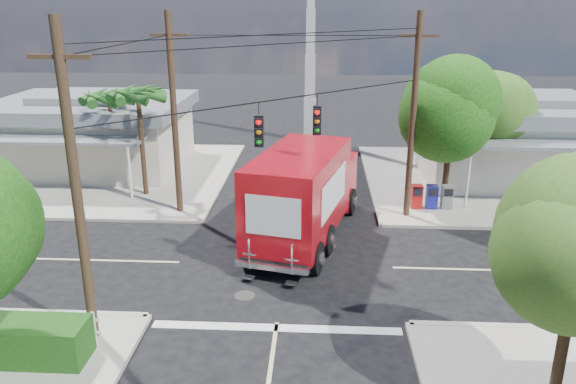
{
  "coord_description": "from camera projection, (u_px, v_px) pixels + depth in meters",
  "views": [
    {
      "loc": [
        1.18,
        -18.92,
        9.21
      ],
      "look_at": [
        0.0,
        2.0,
        2.2
      ],
      "focal_mm": 35.0,
      "sensor_mm": 36.0,
      "label": 1
    }
  ],
  "objects": [
    {
      "name": "ground",
      "position": [
        285.0,
        265.0,
        20.9
      ],
      "size": [
        120.0,
        120.0,
        0.0
      ],
      "primitive_type": "plane",
      "color": "black",
      "rests_on": "ground"
    },
    {
      "name": "building_nw",
      "position": [
        93.0,
        131.0,
        32.63
      ],
      "size": [
        10.8,
        10.2,
        4.3
      ],
      "color": "beige",
      "rests_on": "sidewalk_nw"
    },
    {
      "name": "sidewalk_ne",
      "position": [
        496.0,
        181.0,
        30.59
      ],
      "size": [
        14.12,
        14.12,
        0.14
      ],
      "color": "gray",
      "rests_on": "ground"
    },
    {
      "name": "sidewalk_nw",
      "position": [
        105.0,
        175.0,
        31.76
      ],
      "size": [
        14.12,
        14.12,
        0.14
      ],
      "color": "gray",
      "rests_on": "ground"
    },
    {
      "name": "delivery_truck",
      "position": [
        305.0,
        193.0,
        22.72
      ],
      "size": [
        4.67,
        9.23,
        3.84
      ],
      "color": "black",
      "rests_on": "ground"
    },
    {
      "name": "tree_ne_back",
      "position": [
        495.0,
        112.0,
        27.52
      ],
      "size": [
        3.77,
        3.66,
        5.82
      ],
      "color": "#422D1C",
      "rests_on": "sidewalk_ne"
    },
    {
      "name": "road_markings",
      "position": [
        282.0,
        283.0,
        19.5
      ],
      "size": [
        32.0,
        32.0,
        0.01
      ],
      "color": "beige",
      "rests_on": "ground"
    },
    {
      "name": "utility_poles",
      "position": [
        245.0,
        132.0,
        21.02
      ],
      "size": [
        12.0,
        10.68,
        9.0
      ],
      "color": "#473321",
      "rests_on": "ground"
    },
    {
      "name": "tree_ne_front",
      "position": [
        453.0,
        108.0,
        25.4
      ],
      "size": [
        4.21,
        4.14,
        6.66
      ],
      "color": "#422D1C",
      "rests_on": "sidewalk_ne"
    },
    {
      "name": "radio_tower",
      "position": [
        310.0,
        60.0,
        38.02
      ],
      "size": [
        0.8,
        0.8,
        17.0
      ],
      "color": "silver",
      "rests_on": "ground"
    },
    {
      "name": "palm_nw_front",
      "position": [
        138.0,
        96.0,
        26.8
      ],
      "size": [
        3.01,
        3.08,
        5.59
      ],
      "color": "#422D1C",
      "rests_on": "sidewalk_nw"
    },
    {
      "name": "palm_nw_back",
      "position": [
        109.0,
        99.0,
        28.44
      ],
      "size": [
        3.01,
        3.08,
        5.19
      ],
      "color": "#422D1C",
      "rests_on": "sidewalk_nw"
    },
    {
      "name": "vending_boxes",
      "position": [
        432.0,
        197.0,
        26.2
      ],
      "size": [
        1.9,
        0.5,
        1.1
      ],
      "color": "#9F1311",
      "rests_on": "sidewalk_ne"
    },
    {
      "name": "building_ne",
      "position": [
        525.0,
        137.0,
        30.82
      ],
      "size": [
        11.8,
        10.2,
        4.5
      ],
      "color": "silver",
      "rests_on": "sidewalk_ne"
    }
  ]
}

